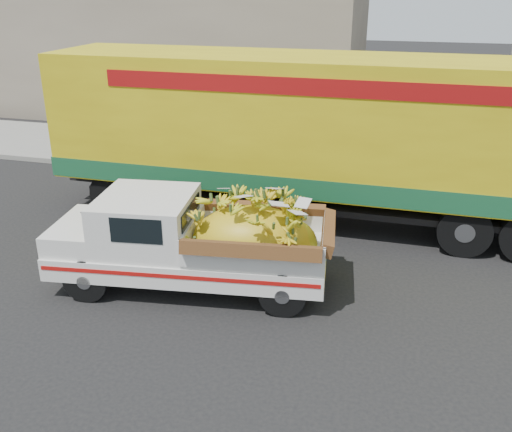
# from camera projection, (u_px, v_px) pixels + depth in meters

# --- Properties ---
(ground) EXTENTS (100.00, 100.00, 0.00)m
(ground) POSITION_uv_depth(u_px,v_px,m) (203.00, 306.00, 9.99)
(ground) COLOR black
(ground) RESTS_ON ground
(curb) EXTENTS (60.00, 0.25, 0.15)m
(curb) POSITION_uv_depth(u_px,v_px,m) (287.00, 181.00, 16.04)
(curb) COLOR gray
(curb) RESTS_ON ground
(sidewalk) EXTENTS (60.00, 4.00, 0.14)m
(sidewalk) POSITION_uv_depth(u_px,v_px,m) (302.00, 160.00, 17.91)
(sidewalk) COLOR gray
(sidewalk) RESTS_ON ground
(building_left) EXTENTS (18.00, 6.00, 5.00)m
(building_left) POSITION_uv_depth(u_px,v_px,m) (145.00, 52.00, 24.21)
(building_left) COLOR gray
(building_left) RESTS_ON ground
(pickup_truck) EXTENTS (5.16, 2.44, 1.74)m
(pickup_truck) POSITION_uv_depth(u_px,v_px,m) (210.00, 241.00, 10.28)
(pickup_truck) COLOR black
(pickup_truck) RESTS_ON ground
(semi_trailer) EXTENTS (12.00, 2.58, 3.80)m
(semi_trailer) POSITION_uv_depth(u_px,v_px,m) (309.00, 133.00, 12.83)
(semi_trailer) COLOR black
(semi_trailer) RESTS_ON ground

